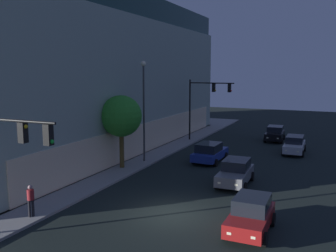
# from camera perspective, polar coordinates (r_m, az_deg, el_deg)

# --- Properties ---
(ground_plane) EXTENTS (120.00, 120.00, 0.00)m
(ground_plane) POSITION_cam_1_polar(r_m,az_deg,el_deg) (20.95, 0.67, -13.37)
(ground_plane) COLOR black
(modern_building) EXTENTS (38.46, 25.23, 14.97)m
(modern_building) POSITION_cam_1_polar(r_m,az_deg,el_deg) (42.47, -18.13, 7.53)
(modern_building) COLOR #4C4C51
(modern_building) RESTS_ON ground
(traffic_light_near_corner) EXTENTS (0.35, 4.05, 5.92)m
(traffic_light_near_corner) POSITION_cam_1_polar(r_m,az_deg,el_deg) (17.84, -22.76, -3.38)
(traffic_light_near_corner) COLOR black
(traffic_light_near_corner) RESTS_ON sidewalk_corner
(traffic_light_far_corner) EXTENTS (0.33, 5.04, 6.72)m
(traffic_light_far_corner) POSITION_cam_1_polar(r_m,az_deg,el_deg) (40.72, 5.79, 4.41)
(traffic_light_far_corner) COLOR black
(traffic_light_far_corner) RESTS_ON sidewalk_corner
(street_lamp_sidewalk) EXTENTS (0.44, 0.44, 8.47)m
(street_lamp_sidewalk) POSITION_cam_1_polar(r_m,az_deg,el_deg) (31.22, -3.75, 4.08)
(street_lamp_sidewalk) COLOR #404040
(street_lamp_sidewalk) RESTS_ON sidewalk_corner
(sidewalk_tree) EXTENTS (3.27, 3.27, 5.78)m
(sidewalk_tree) POSITION_cam_1_polar(r_m,az_deg,el_deg) (29.37, -7.21, 1.48)
(sidewalk_tree) COLOR brown
(sidewalk_tree) RESTS_ON sidewalk_corner
(pedestrian_waiting) EXTENTS (0.36, 0.36, 1.73)m
(pedestrian_waiting) POSITION_cam_1_polar(r_m,az_deg,el_deg) (21.13, -20.34, -10.31)
(pedestrian_waiting) COLOR black
(pedestrian_waiting) RESTS_ON sidewalk_corner
(car_red) EXTENTS (4.04, 2.02, 1.72)m
(car_red) POSITION_cam_1_polar(r_m,az_deg,el_deg) (18.99, 12.61, -13.12)
(car_red) COLOR maroon
(car_red) RESTS_ON ground
(car_grey) EXTENTS (4.47, 2.17, 1.73)m
(car_grey) POSITION_cam_1_polar(r_m,az_deg,el_deg) (26.24, 10.32, -6.99)
(car_grey) COLOR slate
(car_grey) RESTS_ON ground
(car_blue) EXTENTS (4.52, 2.28, 1.67)m
(car_blue) POSITION_cam_1_polar(r_m,az_deg,el_deg) (32.31, 6.42, -4.02)
(car_blue) COLOR navy
(car_blue) RESTS_ON ground
(car_silver) EXTENTS (4.48, 1.97, 1.65)m
(car_silver) POSITION_cam_1_polar(r_m,az_deg,el_deg) (37.43, 18.84, -2.71)
(car_silver) COLOR #B7BABF
(car_silver) RESTS_ON ground
(car_black) EXTENTS (4.13, 2.14, 1.67)m
(car_black) POSITION_cam_1_polar(r_m,az_deg,el_deg) (43.29, 16.09, -1.12)
(car_black) COLOR black
(car_black) RESTS_ON ground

